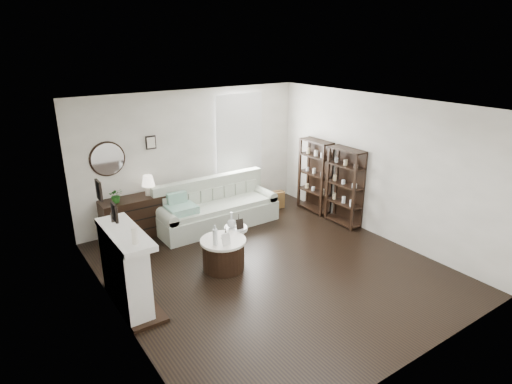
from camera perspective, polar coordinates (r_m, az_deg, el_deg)
room at (r=9.24m, az=-4.22°, el=6.94°), size 5.50×5.50×5.50m
fireplace at (r=6.39m, az=-16.93°, el=-10.15°), size 0.50×1.40×1.84m
shelf_unit_far at (r=9.47m, az=7.86°, el=2.14°), size 0.30×0.80×1.60m
shelf_unit_near at (r=8.86m, az=11.74°, el=0.67°), size 0.30×0.80×1.60m
sofa at (r=8.82m, az=-5.37°, el=-2.44°), size 2.48×0.86×0.96m
quilt at (r=8.29m, az=-9.90°, el=-2.29°), size 0.56×0.46×0.14m
suitcase at (r=9.69m, az=2.12°, el=-1.11°), size 0.59×0.30×0.38m
dresser at (r=8.55m, az=-15.99°, el=-3.32°), size 1.19×0.51×0.79m
table_lamp at (r=8.45m, az=-14.15°, el=0.88°), size 0.27×0.27×0.39m
potted_plant at (r=8.24m, az=-18.16°, el=-0.44°), size 0.29×0.26×0.27m
drum_table at (r=7.19m, az=-4.36°, el=-8.21°), size 0.76×0.76×0.53m
pedestal_table at (r=7.60m, az=-2.72°, el=-4.96°), size 0.42×0.42×0.50m
eiffel_drum at (r=7.12m, az=-4.06°, el=-5.40°), size 0.13×0.13×0.18m
bottle_drum at (r=6.85m, az=-5.47°, el=-5.74°), size 0.08×0.08×0.33m
card_frame_drum at (r=6.86m, az=-4.01°, el=-6.30°), size 0.15×0.07×0.20m
eiffel_ped at (r=7.60m, az=-2.32°, el=-3.78°), size 0.14×0.14×0.20m
flask_ped at (r=7.50m, az=-3.29°, el=-3.74°), size 0.16×0.16×0.29m
card_frame_ped at (r=7.47m, az=-2.18°, el=-4.29°), size 0.14×0.07×0.18m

